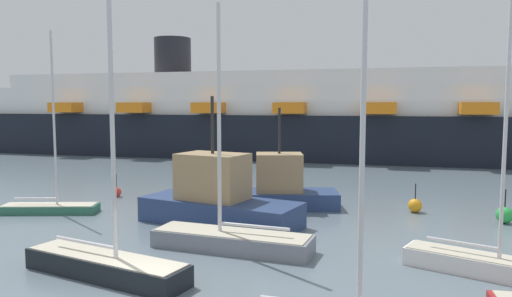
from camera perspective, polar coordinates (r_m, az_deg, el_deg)
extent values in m
cube|color=white|center=(18.21, 25.58, -12.50)|extent=(5.33, 2.82, 0.62)
cube|color=beige|center=(18.11, 25.62, -11.50)|extent=(5.10, 2.66, 0.04)
cylinder|color=silver|center=(17.32, 27.59, 3.20)|extent=(0.13, 0.13, 9.28)
cylinder|color=silver|center=(18.16, 23.29, -10.28)|extent=(2.25, 0.84, 0.10)
cube|color=black|center=(17.10, -17.50, -13.26)|extent=(6.35, 2.51, 0.69)
cube|color=beige|center=(16.98, -17.54, -12.08)|extent=(6.09, 2.36, 0.04)
cylinder|color=silver|center=(15.88, -16.74, 3.14)|extent=(0.15, 0.15, 8.97)
cylinder|color=silver|center=(17.53, -19.66, -10.48)|extent=(2.77, 0.63, 0.12)
cube|color=#2D6B51|center=(27.65, -23.32, -6.61)|extent=(5.09, 2.74, 0.43)
cube|color=beige|center=(27.60, -23.34, -6.14)|extent=(4.87, 2.59, 0.04)
cylinder|color=silver|center=(26.95, -22.91, 3.23)|extent=(0.12, 0.12, 9.02)
cylinder|color=silver|center=(27.82, -24.73, -5.41)|extent=(2.14, 0.79, 0.10)
cylinder|color=silver|center=(11.34, 12.51, -1.36)|extent=(0.13, 0.13, 7.82)
cube|color=gray|center=(19.21, -2.90, -10.96)|extent=(6.45, 1.96, 0.68)
cube|color=beige|center=(19.12, -2.91, -9.93)|extent=(6.19, 1.81, 0.04)
cylinder|color=silver|center=(18.66, -4.42, 3.44)|extent=(0.15, 0.15, 8.88)
cylinder|color=silver|center=(18.70, -0.27, -9.22)|extent=(2.88, 0.25, 0.12)
cube|color=navy|center=(23.03, -4.32, -7.55)|extent=(8.12, 4.13, 1.20)
cube|color=#A3845B|center=(22.92, -5.16, -3.31)|extent=(3.49, 2.64, 2.18)
cylinder|color=#262626|center=(22.68, -5.21, 2.81)|extent=(0.15, 0.15, 2.71)
cube|color=navy|center=(26.72, 1.98, -6.04)|extent=(7.58, 4.49, 0.92)
cube|color=#A3845B|center=(26.48, 2.77, -2.85)|extent=(2.96, 2.55, 2.09)
cylinder|color=#262626|center=(26.25, 2.79, 2.13)|extent=(0.14, 0.14, 2.51)
sphere|color=red|center=(30.97, -16.25, -4.99)|extent=(0.59, 0.59, 0.59)
cylinder|color=black|center=(30.85, -16.28, -3.71)|extent=(0.06, 0.06, 0.81)
sphere|color=orange|center=(26.87, 18.39, -6.46)|extent=(0.73, 0.73, 0.73)
cylinder|color=black|center=(26.73, 18.44, -4.85)|extent=(0.06, 0.06, 0.80)
sphere|color=green|center=(26.12, 27.46, -7.04)|extent=(0.80, 0.80, 0.80)
cylinder|color=black|center=(25.97, 27.54, -5.26)|extent=(0.06, 0.06, 0.85)
cube|color=black|center=(52.54, 5.32, 1.56)|extent=(83.93, 15.33, 4.59)
cube|color=white|center=(52.43, 5.35, 4.89)|extent=(77.19, 13.63, 1.50)
cube|color=white|center=(52.44, 5.36, 6.53)|extent=(72.56, 12.81, 1.50)
cube|color=white|center=(52.49, 5.38, 8.17)|extent=(67.93, 12.00, 1.50)
cube|color=orange|center=(56.85, -21.64, 4.57)|extent=(3.11, 2.47, 1.05)
cube|color=orange|center=(52.29, -14.26, 4.75)|extent=(3.11, 2.47, 1.05)
cube|color=orange|center=(48.74, -5.64, 4.85)|extent=(3.11, 2.47, 1.05)
cube|color=orange|center=(46.45, 4.07, 4.84)|extent=(3.11, 2.47, 1.05)
cube|color=orange|center=(45.59, 14.46, 4.68)|extent=(3.11, 2.47, 1.05)
cube|color=orange|center=(46.25, 24.89, 4.36)|extent=(3.11, 2.47, 1.05)
cylinder|color=black|center=(57.20, -9.88, 10.73)|extent=(4.21, 4.21, 4.17)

